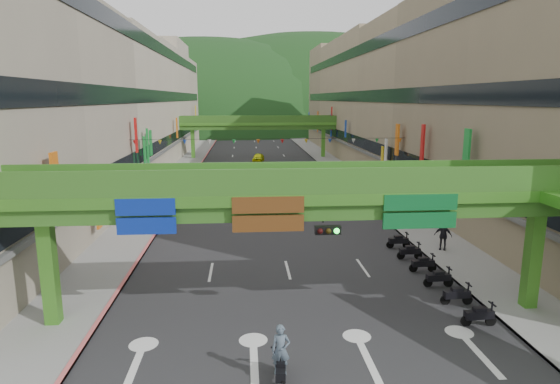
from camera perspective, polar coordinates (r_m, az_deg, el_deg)
name	(u,v)px	position (r m, az deg, el deg)	size (l,w,h in m)	color
road_slab	(262,171)	(64.77, -2.17, 2.53)	(18.00, 140.00, 0.02)	#28282B
sidewalk_left	(182,172)	(65.28, -11.87, 2.42)	(4.00, 140.00, 0.15)	gray
sidewalk_right	(341,170)	(66.10, 7.41, 2.68)	(4.00, 140.00, 0.15)	gray
curb_left	(196,172)	(65.05, -10.21, 2.47)	(0.20, 140.00, 0.18)	#CC5959
curb_right	(327,170)	(65.74, 5.79, 2.68)	(0.20, 140.00, 0.18)	gray
building_row_left	(118,102)	(66.05, -19.16, 10.32)	(12.80, 95.00, 19.00)	#9E937F
building_row_right	(399,102)	(67.44, 14.34, 10.60)	(12.80, 95.00, 19.00)	gray
overpass_near	(324,210)	(20.20, 5.39, -2.24)	(28.00, 12.27, 7.10)	#4C9E2D
overpass_far	(259,126)	(79.13, -2.63, 8.06)	(28.00, 2.20, 7.10)	#4C9E2D
hill_left	(210,126)	(174.69, -8.59, 7.97)	(168.00, 140.00, 112.00)	#1C4419
hill_right	(310,123)	(196.14, 3.70, 8.43)	(208.00, 176.00, 128.00)	#1C4419
bunting_string	(270,141)	(44.21, -1.20, 6.19)	(26.00, 0.36, 0.47)	black
scooter_rider_near	(281,356)	(17.45, 0.10, -19.33)	(0.70, 1.60, 2.17)	black
scooter_rider_mid	(270,211)	(37.92, -1.24, -2.30)	(0.84, 1.60, 1.93)	black
scooter_rider_left	(235,200)	(42.11, -5.45, -0.94)	(1.05, 1.58, 2.02)	#96979F
scooter_rider_far	(237,182)	(51.42, -5.32, 1.27)	(0.83, 1.60, 1.95)	maroon
parked_scooter_row	(430,270)	(27.71, 17.86, -9.08)	(1.60, 11.55, 1.08)	black
car_silver	(202,187)	(50.80, -9.45, 0.64)	(1.34, 3.83, 1.26)	#B9B9C1
car_yellow	(258,158)	(74.71, -2.66, 4.22)	(1.58, 3.94, 1.34)	#D2DC0B
pedestrian_red	(397,214)	(39.05, 14.05, -2.60)	(0.73, 0.57, 1.50)	#B9302C
pedestrian_dark	(443,238)	(32.63, 19.24, -5.29)	(1.11, 0.46, 1.89)	black
pedestrian_blue	(424,215)	(38.59, 17.18, -2.65)	(0.88, 0.56, 1.88)	#2F445B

